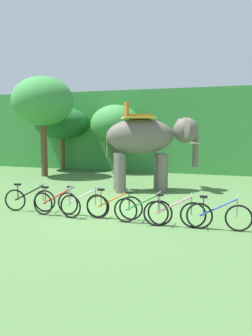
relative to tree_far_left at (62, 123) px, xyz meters
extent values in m
plane|color=#4C753D|center=(7.29, -9.80, -3.03)|extent=(80.00, 80.00, 0.00)
cube|color=#3D8E42|center=(7.29, 3.50, -0.50)|extent=(36.00, 6.00, 5.05)
cylinder|color=brown|center=(0.00, 0.00, -1.98)|extent=(0.29, 0.29, 2.11)
ellipsoid|color=#1E6028|center=(0.00, 0.00, 0.01)|extent=(3.57, 3.57, 2.09)
cylinder|color=brown|center=(0.62, -3.19, -1.54)|extent=(0.36, 0.36, 2.97)
ellipsoid|color=#3D8E42|center=(0.62, -3.19, 1.16)|extent=(3.41, 3.41, 2.70)
cylinder|color=brown|center=(3.75, -0.11, -2.11)|extent=(0.29, 0.29, 1.84)
ellipsoid|color=#3D8E42|center=(3.75, -0.11, -0.11)|extent=(3.06, 3.06, 2.40)
ellipsoid|color=#665E56|center=(7.08, -5.90, -0.68)|extent=(3.22, 2.56, 1.50)
cylinder|color=#665E56|center=(7.71, -5.16, -2.23)|extent=(0.44, 0.44, 1.60)
cylinder|color=#665E56|center=(8.06, -5.84, -2.23)|extent=(0.44, 0.44, 1.60)
cylinder|color=#665E56|center=(6.10, -5.97, -2.23)|extent=(0.44, 0.44, 1.60)
cylinder|color=#665E56|center=(6.45, -6.65, -2.23)|extent=(0.44, 0.44, 1.60)
ellipsoid|color=#665E56|center=(8.87, -5.00, -0.43)|extent=(1.43, 1.39, 1.10)
ellipsoid|color=#665E56|center=(8.45, -4.52, -0.38)|extent=(0.52, 0.82, 0.96)
ellipsoid|color=#665E56|center=(9.01, -5.62, -0.38)|extent=(0.52, 0.82, 0.96)
cylinder|color=#665E56|center=(9.27, -4.80, -1.33)|extent=(0.26, 0.26, 1.40)
cone|color=beige|center=(9.12, -4.63, -0.98)|extent=(0.56, 0.36, 0.21)
cone|color=beige|center=(9.32, -5.02, -0.98)|extent=(0.56, 0.36, 0.21)
cube|color=gold|center=(6.99, -5.95, 0.10)|extent=(1.76, 1.77, 0.08)
cube|color=olive|center=(6.99, -5.95, 0.19)|extent=(1.39, 1.30, 0.10)
cube|color=olive|center=(6.54, -6.18, 0.47)|extent=(0.49, 0.85, 0.56)
cylinder|color=#665E56|center=(5.81, -6.55, -1.13)|extent=(0.08, 0.08, 0.90)
torus|color=black|center=(4.34, -10.88, -2.68)|extent=(0.71, 0.19, 0.71)
torus|color=black|center=(5.32, -10.68, -2.68)|extent=(0.71, 0.19, 0.71)
cylinder|color=black|center=(4.81, -10.79, -2.43)|extent=(0.96, 0.24, 0.54)
cylinder|color=black|center=(4.44, -10.86, -2.42)|extent=(0.03, 0.03, 0.52)
cube|color=black|center=(4.44, -10.86, -2.16)|extent=(0.22, 0.14, 0.06)
cylinder|color=#9E9EA3|center=(5.27, -10.69, -2.40)|extent=(0.03, 0.03, 0.55)
cylinder|color=#9E9EA3|center=(5.27, -10.69, -2.13)|extent=(0.14, 0.52, 0.03)
torus|color=black|center=(5.49, -11.05, -2.68)|extent=(0.71, 0.10, 0.71)
torus|color=black|center=(6.49, -11.12, -2.68)|extent=(0.71, 0.10, 0.71)
cylinder|color=red|center=(5.96, -11.09, -2.43)|extent=(0.97, 0.11, 0.54)
cylinder|color=red|center=(5.59, -11.06, -2.42)|extent=(0.03, 0.03, 0.52)
cube|color=black|center=(5.59, -11.06, -2.16)|extent=(0.21, 0.11, 0.06)
cylinder|color=#9E9EA3|center=(6.44, -11.12, -2.40)|extent=(0.03, 0.03, 0.55)
cylinder|color=#9E9EA3|center=(6.44, -11.12, -2.13)|extent=(0.07, 0.52, 0.03)
torus|color=black|center=(6.21, -10.77, -2.68)|extent=(0.71, 0.07, 0.71)
torus|color=black|center=(7.21, -10.80, -2.68)|extent=(0.71, 0.07, 0.71)
cylinder|color=silver|center=(6.68, -10.78, -2.43)|extent=(0.97, 0.07, 0.54)
cylinder|color=silver|center=(6.31, -10.78, -2.42)|extent=(0.03, 0.03, 0.52)
cube|color=black|center=(6.31, -10.78, -2.16)|extent=(0.20, 0.10, 0.06)
cylinder|color=#9E9EA3|center=(7.16, -10.80, -2.40)|extent=(0.03, 0.03, 0.55)
cylinder|color=#9E9EA3|center=(7.16, -10.80, -2.13)|extent=(0.04, 0.52, 0.03)
torus|color=black|center=(7.27, -10.89, -2.68)|extent=(0.71, 0.15, 0.71)
torus|color=black|center=(8.26, -10.75, -2.68)|extent=(0.71, 0.15, 0.71)
cylinder|color=orange|center=(7.74, -10.82, -2.43)|extent=(0.97, 0.19, 0.54)
cylinder|color=orange|center=(7.37, -10.88, -2.42)|extent=(0.03, 0.03, 0.52)
cube|color=black|center=(7.37, -10.88, -2.16)|extent=(0.21, 0.13, 0.06)
cylinder|color=#9E9EA3|center=(8.21, -10.75, -2.40)|extent=(0.03, 0.03, 0.55)
cylinder|color=#9E9EA3|center=(8.21, -10.75, -2.13)|extent=(0.11, 0.52, 0.03)
torus|color=black|center=(8.20, -11.05, -2.68)|extent=(0.71, 0.06, 0.71)
torus|color=black|center=(9.20, -11.04, -2.68)|extent=(0.71, 0.06, 0.71)
cylinder|color=green|center=(8.68, -11.05, -2.43)|extent=(0.97, 0.05, 0.54)
cylinder|color=green|center=(8.30, -11.05, -2.42)|extent=(0.03, 0.03, 0.52)
cube|color=black|center=(8.30, -11.05, -2.16)|extent=(0.20, 0.10, 0.06)
cylinder|color=#9E9EA3|center=(9.15, -11.04, -2.40)|extent=(0.03, 0.03, 0.55)
cylinder|color=#9E9EA3|center=(9.15, -11.04, -2.13)|extent=(0.04, 0.52, 0.03)
torus|color=black|center=(9.11, -11.13, -2.68)|extent=(0.71, 0.15, 0.71)
torus|color=black|center=(10.10, -10.98, -2.68)|extent=(0.71, 0.15, 0.71)
cylinder|color=pink|center=(9.58, -11.06, -2.43)|extent=(0.97, 0.19, 0.54)
cylinder|color=pink|center=(9.21, -11.12, -2.42)|extent=(0.03, 0.03, 0.52)
cube|color=black|center=(9.21, -11.12, -2.16)|extent=(0.21, 0.13, 0.06)
cylinder|color=#9E9EA3|center=(10.05, -10.99, -2.40)|extent=(0.03, 0.03, 0.55)
cylinder|color=#9E9EA3|center=(10.05, -10.99, -2.13)|extent=(0.11, 0.52, 0.03)
torus|color=black|center=(10.27, -11.02, -2.68)|extent=(0.71, 0.11, 0.71)
torus|color=black|center=(11.27, -10.93, -2.68)|extent=(0.71, 0.11, 0.71)
cylinder|color=blue|center=(10.75, -10.98, -2.43)|extent=(0.97, 0.13, 0.54)
cylinder|color=blue|center=(10.37, -11.01, -2.42)|extent=(0.03, 0.03, 0.52)
cube|color=black|center=(10.37, -11.01, -2.16)|extent=(0.21, 0.12, 0.06)
cylinder|color=#9E9EA3|center=(11.22, -10.94, -2.40)|extent=(0.03, 0.03, 0.55)
cylinder|color=#9E9EA3|center=(11.22, -10.94, -2.13)|extent=(0.08, 0.52, 0.03)
camera|label=1|loc=(11.42, -20.31, -0.38)|focal=37.61mm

